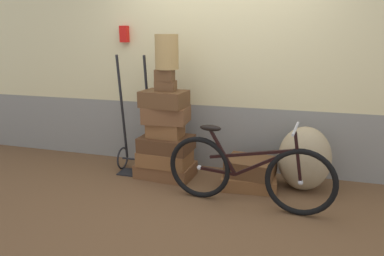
{
  "coord_description": "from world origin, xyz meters",
  "views": [
    {
      "loc": [
        0.82,
        -3.31,
        1.63
      ],
      "look_at": [
        -0.19,
        0.19,
        0.66
      ],
      "focal_mm": 32.01,
      "sensor_mm": 36.0,
      "label": 1
    }
  ],
  "objects_px": {
    "suitcase_1": "(165,158)",
    "suitcase_4": "(166,114)",
    "suitcase_2": "(167,143)",
    "bicycle": "(247,173)",
    "suitcase_5": "(164,99)",
    "suitcase_8": "(249,180)",
    "suitcase_3": "(165,130)",
    "suitcase_7": "(165,75)",
    "suitcase_6": "(166,86)",
    "suitcase_0": "(166,170)",
    "suitcase_9": "(251,167)",
    "luggage_trolley": "(136,145)",
    "burlap_sack": "(304,159)",
    "wicker_basket": "(167,52)"
  },
  "relations": [
    {
      "from": "suitcase_9",
      "to": "suitcase_1",
      "type": "bearing_deg",
      "value": -173.29
    },
    {
      "from": "suitcase_1",
      "to": "bicycle",
      "type": "height_order",
      "value": "bicycle"
    },
    {
      "from": "suitcase_4",
      "to": "suitcase_6",
      "type": "height_order",
      "value": "suitcase_6"
    },
    {
      "from": "suitcase_7",
      "to": "luggage_trolley",
      "type": "relative_size",
      "value": 0.14
    },
    {
      "from": "suitcase_4",
      "to": "suitcase_8",
      "type": "xyz_separation_m",
      "value": [
        0.98,
        -0.02,
        -0.69
      ]
    },
    {
      "from": "wicker_basket",
      "to": "burlap_sack",
      "type": "relative_size",
      "value": 0.53
    },
    {
      "from": "suitcase_2",
      "to": "suitcase_0",
      "type": "bearing_deg",
      "value": 152.07
    },
    {
      "from": "suitcase_0",
      "to": "suitcase_9",
      "type": "relative_size",
      "value": 1.27
    },
    {
      "from": "suitcase_1",
      "to": "bicycle",
      "type": "xyz_separation_m",
      "value": [
        1.02,
        -0.45,
        0.1
      ]
    },
    {
      "from": "suitcase_9",
      "to": "luggage_trolley",
      "type": "height_order",
      "value": "luggage_trolley"
    },
    {
      "from": "burlap_sack",
      "to": "suitcase_7",
      "type": "bearing_deg",
      "value": -175.64
    },
    {
      "from": "suitcase_6",
      "to": "suitcase_9",
      "type": "distance_m",
      "value": 1.31
    },
    {
      "from": "suitcase_6",
      "to": "suitcase_3",
      "type": "bearing_deg",
      "value": 152.34
    },
    {
      "from": "suitcase_9",
      "to": "suitcase_3",
      "type": "bearing_deg",
      "value": -174.17
    },
    {
      "from": "suitcase_6",
      "to": "suitcase_9",
      "type": "relative_size",
      "value": 0.43
    },
    {
      "from": "suitcase_3",
      "to": "suitcase_7",
      "type": "xyz_separation_m",
      "value": [
        0.01,
        -0.02,
        0.63
      ]
    },
    {
      "from": "suitcase_7",
      "to": "suitcase_9",
      "type": "distance_m",
      "value": 1.4
    },
    {
      "from": "suitcase_0",
      "to": "suitcase_9",
      "type": "xyz_separation_m",
      "value": [
        1.02,
        -0.02,
        0.15
      ]
    },
    {
      "from": "suitcase_7",
      "to": "suitcase_1",
      "type": "bearing_deg",
      "value": 160.95
    },
    {
      "from": "suitcase_0",
      "to": "wicker_basket",
      "type": "xyz_separation_m",
      "value": [
        0.05,
        -0.01,
        1.39
      ]
    },
    {
      "from": "suitcase_4",
      "to": "suitcase_7",
      "type": "relative_size",
      "value": 2.5
    },
    {
      "from": "suitcase_2",
      "to": "burlap_sack",
      "type": "relative_size",
      "value": 0.83
    },
    {
      "from": "suitcase_5",
      "to": "wicker_basket",
      "type": "xyz_separation_m",
      "value": [
        0.03,
        0.02,
        0.52
      ]
    },
    {
      "from": "suitcase_5",
      "to": "suitcase_8",
      "type": "height_order",
      "value": "suitcase_5"
    },
    {
      "from": "suitcase_1",
      "to": "suitcase_0",
      "type": "bearing_deg",
      "value": 105.2
    },
    {
      "from": "suitcase_1",
      "to": "bicycle",
      "type": "bearing_deg",
      "value": -20.31
    },
    {
      "from": "suitcase_6",
      "to": "suitcase_7",
      "type": "relative_size",
      "value": 1.12
    },
    {
      "from": "suitcase_1",
      "to": "suitcase_4",
      "type": "relative_size",
      "value": 1.18
    },
    {
      "from": "suitcase_5",
      "to": "suitcase_6",
      "type": "xyz_separation_m",
      "value": [
        0.02,
        0.0,
        0.15
      ]
    },
    {
      "from": "suitcase_5",
      "to": "suitcase_6",
      "type": "relative_size",
      "value": 2.22
    },
    {
      "from": "wicker_basket",
      "to": "suitcase_7",
      "type": "bearing_deg",
      "value": -124.06
    },
    {
      "from": "burlap_sack",
      "to": "suitcase_2",
      "type": "bearing_deg",
      "value": -176.76
    },
    {
      "from": "suitcase_7",
      "to": "suitcase_4",
      "type": "bearing_deg",
      "value": 95.77
    },
    {
      "from": "suitcase_0",
      "to": "suitcase_2",
      "type": "xyz_separation_m",
      "value": [
        0.02,
        -0.01,
        0.34
      ]
    },
    {
      "from": "suitcase_6",
      "to": "bicycle",
      "type": "xyz_separation_m",
      "value": [
        0.99,
        -0.45,
        -0.75
      ]
    },
    {
      "from": "suitcase_1",
      "to": "suitcase_4",
      "type": "xyz_separation_m",
      "value": [
        0.01,
        0.04,
        0.52
      ]
    },
    {
      "from": "suitcase_4",
      "to": "suitcase_8",
      "type": "height_order",
      "value": "suitcase_4"
    },
    {
      "from": "suitcase_7",
      "to": "burlap_sack",
      "type": "bearing_deg",
      "value": 4.25
    },
    {
      "from": "luggage_trolley",
      "to": "suitcase_3",
      "type": "bearing_deg",
      "value": -9.92
    },
    {
      "from": "suitcase_2",
      "to": "bicycle",
      "type": "xyz_separation_m",
      "value": [
        1.0,
        -0.47,
        -0.07
      ]
    },
    {
      "from": "wicker_basket",
      "to": "suitcase_1",
      "type": "bearing_deg",
      "value": -149.97
    },
    {
      "from": "wicker_basket",
      "to": "suitcase_4",
      "type": "bearing_deg",
      "value": 149.16
    },
    {
      "from": "bicycle",
      "to": "suitcase_9",
      "type": "bearing_deg",
      "value": 91.0
    },
    {
      "from": "suitcase_6",
      "to": "suitcase_8",
      "type": "bearing_deg",
      "value": -3.16
    },
    {
      "from": "suitcase_1",
      "to": "suitcase_9",
      "type": "distance_m",
      "value": 1.01
    },
    {
      "from": "suitcase_1",
      "to": "suitcase_6",
      "type": "relative_size",
      "value": 2.64
    },
    {
      "from": "suitcase_5",
      "to": "suitcase_8",
      "type": "relative_size",
      "value": 0.84
    },
    {
      "from": "suitcase_1",
      "to": "suitcase_2",
      "type": "height_order",
      "value": "suitcase_2"
    },
    {
      "from": "suitcase_6",
      "to": "suitcase_8",
      "type": "relative_size",
      "value": 0.38
    },
    {
      "from": "suitcase_4",
      "to": "suitcase_6",
      "type": "bearing_deg",
      "value": -76.32
    }
  ]
}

